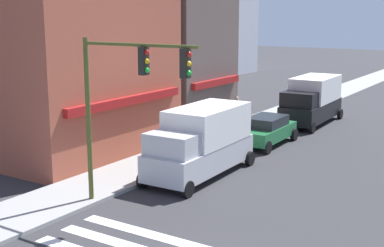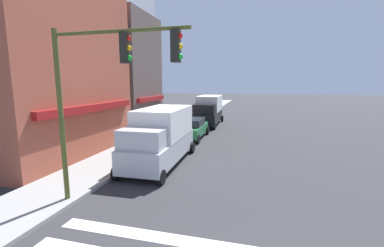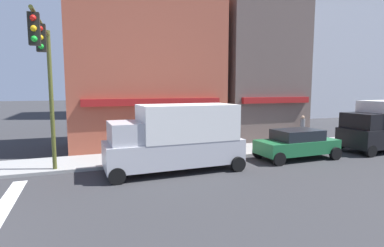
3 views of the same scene
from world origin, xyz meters
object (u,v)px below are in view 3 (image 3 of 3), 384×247
Objects in this scene: pedestrian_grey_coat at (302,128)px; fire_hydrant at (160,151)px; sedan_green at (297,143)px; traffic_signal at (45,68)px; box_truck_silver at (176,137)px.

pedestrian_grey_coat reaches higher than fire_hydrant.
pedestrian_grey_coat is at bearing 10.80° from fire_hydrant.
traffic_signal is at bearing 179.18° from sedan_green.
pedestrian_grey_coat is at bearing 13.75° from traffic_signal.
fire_hydrant is at bearing 19.90° from traffic_signal.
fire_hydrant is (-0.33, 1.70, -0.97)m from box_truck_silver.
pedestrian_grey_coat is 10.84m from fire_hydrant.
box_truck_silver reaches higher than pedestrian_grey_coat.
box_truck_silver is 7.42× the size of fire_hydrant.
traffic_signal is 3.53× the size of pedestrian_grey_coat.
pedestrian_grey_coat is 2.10× the size of fire_hydrant.
fire_hydrant is (4.89, 1.77, -3.91)m from traffic_signal.
box_truck_silver is 10.98m from pedestrian_grey_coat.
traffic_signal is 12.54m from sedan_green.
box_truck_silver is 6.81m from sedan_green.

